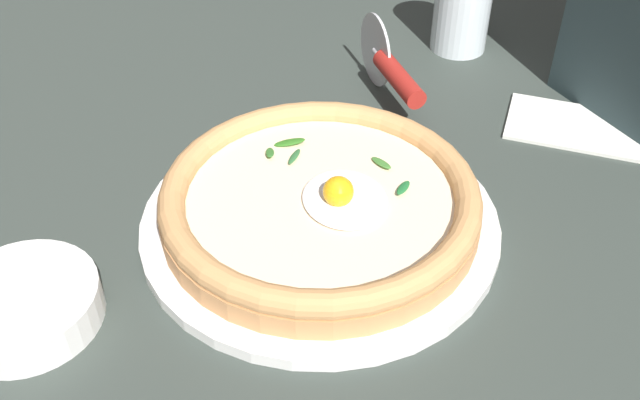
{
  "coord_description": "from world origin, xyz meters",
  "views": [
    {
      "loc": [
        -0.5,
        0.14,
        0.44
      ],
      "look_at": [
        -0.03,
        0.01,
        0.03
      ],
      "focal_mm": 40.51,
      "sensor_mm": 36.0,
      "label": 1
    }
  ],
  "objects_px": {
    "pizza_cutter": "(391,69)",
    "folded_napkin": "(574,125)",
    "side_bowl": "(24,306)",
    "drinking_glass": "(462,10)",
    "pizza": "(320,200)"
  },
  "relations": [
    {
      "from": "pizza",
      "to": "pizza_cutter",
      "type": "xyz_separation_m",
      "value": [
        0.19,
        -0.13,
        0.01
      ]
    },
    {
      "from": "pizza",
      "to": "folded_napkin",
      "type": "bearing_deg",
      "value": -74.82
    },
    {
      "from": "drinking_glass",
      "to": "folded_napkin",
      "type": "relative_size",
      "value": 0.85
    },
    {
      "from": "pizza",
      "to": "side_bowl",
      "type": "relative_size",
      "value": 2.37
    },
    {
      "from": "side_bowl",
      "to": "folded_napkin",
      "type": "height_order",
      "value": "side_bowl"
    },
    {
      "from": "pizza",
      "to": "pizza_cutter",
      "type": "relative_size",
      "value": 1.8
    },
    {
      "from": "side_bowl",
      "to": "pizza_cutter",
      "type": "relative_size",
      "value": 0.76
    },
    {
      "from": "pizza_cutter",
      "to": "drinking_glass",
      "type": "xyz_separation_m",
      "value": [
        0.1,
        -0.13,
        0.01
      ]
    },
    {
      "from": "pizza",
      "to": "drinking_glass",
      "type": "xyz_separation_m",
      "value": [
        0.28,
        -0.26,
        0.02
      ]
    },
    {
      "from": "side_bowl",
      "to": "pizza_cutter",
      "type": "xyz_separation_m",
      "value": [
        0.23,
        -0.38,
        0.03
      ]
    },
    {
      "from": "pizza",
      "to": "pizza_cutter",
      "type": "distance_m",
      "value": 0.23
    },
    {
      "from": "pizza_cutter",
      "to": "drinking_glass",
      "type": "distance_m",
      "value": 0.16
    },
    {
      "from": "pizza",
      "to": "folded_napkin",
      "type": "height_order",
      "value": "pizza"
    },
    {
      "from": "side_bowl",
      "to": "drinking_glass",
      "type": "xyz_separation_m",
      "value": [
        0.33,
        -0.51,
        0.04
      ]
    },
    {
      "from": "pizza_cutter",
      "to": "folded_napkin",
      "type": "bearing_deg",
      "value": -120.47
    }
  ]
}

